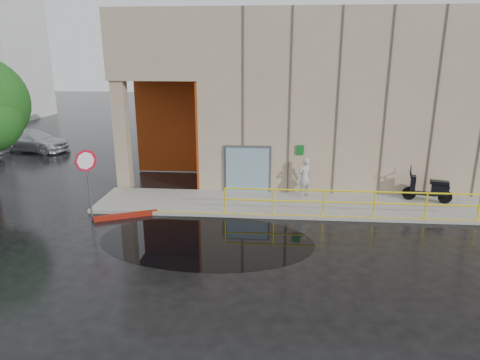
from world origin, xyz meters
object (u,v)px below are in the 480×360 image
object	(u,v)px
scooter	(429,182)
red_curb	(126,216)
car_c	(34,141)
stop_sign	(87,170)
person	(305,177)

from	to	relation	value
scooter	red_curb	xyz separation A→B (m)	(-12.14, -2.49, -0.93)
red_curb	car_c	xyz separation A→B (m)	(-10.03, 11.22, 0.60)
stop_sign	red_curb	size ratio (longest dim) A/B	1.16
person	red_curb	world-z (taller)	person
scooter	stop_sign	distance (m)	13.69
person	car_c	size ratio (longest dim) A/B	0.37
person	scooter	world-z (taller)	person
stop_sign	car_c	world-z (taller)	stop_sign
person	stop_sign	distance (m)	8.87
stop_sign	red_curb	world-z (taller)	stop_sign
person	stop_sign	xyz separation A→B (m)	(-8.21, -3.20, 1.00)
person	car_c	xyz separation A→B (m)	(-17.04, 8.45, -0.33)
stop_sign	red_curb	distance (m)	2.30
scooter	red_curb	size ratio (longest dim) A/B	0.83
person	red_curb	bearing A→B (deg)	-14.67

